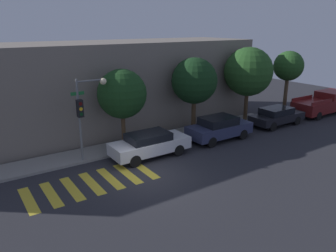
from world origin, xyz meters
TOP-DOWN VIEW (x-y plane):
  - ground_plane at (0.00, 0.00)m, footprint 60.00×60.00m
  - sidewalk at (0.00, 4.21)m, footprint 26.00×2.01m
  - building_row at (0.00, 8.61)m, footprint 26.00×6.00m
  - crosswalk at (-2.53, 0.80)m, footprint 6.09×2.60m
  - traffic_light_pole at (-1.64, 3.36)m, footprint 1.96×0.56m
  - sedan_near_corner at (1.43, 2.10)m, footprint 4.51×1.76m
  - sedan_middle at (6.61, 2.10)m, footprint 4.30×1.85m
  - sedan_far_end at (12.29, 2.10)m, footprint 4.37×1.75m
  - pickup_truck at (18.11, 2.10)m, footprint 5.36×2.04m
  - tree_near_corner at (0.80, 4.08)m, footprint 2.86×2.86m
  - tree_midblock at (6.07, 4.08)m, footprint 3.04×3.04m
  - tree_far_end at (11.11, 4.08)m, footprint 3.59×3.59m
  - tree_behind_truck at (15.75, 4.08)m, footprint 2.40×2.40m

SIDE VIEW (x-z plane):
  - ground_plane at x=0.00m, z-range 0.00..0.00m
  - crosswalk at x=-2.53m, z-range 0.00..0.00m
  - sidewalk at x=0.00m, z-range 0.00..0.14m
  - sedan_far_end at x=12.29m, z-range 0.05..1.39m
  - sedan_near_corner at x=1.43m, z-range 0.05..1.47m
  - sedan_middle at x=6.61m, z-range 0.04..1.57m
  - pickup_truck at x=18.11m, z-range 0.02..1.83m
  - building_row at x=0.00m, z-range 0.00..6.03m
  - traffic_light_pole at x=-1.64m, z-range 0.89..5.42m
  - tree_near_corner at x=0.80m, z-range 0.94..5.72m
  - tree_midblock at x=6.07m, z-range 1.03..6.17m
  - tree_far_end at x=11.11m, z-range 1.00..6.62m
  - tree_behind_truck at x=15.75m, z-range 1.32..6.47m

